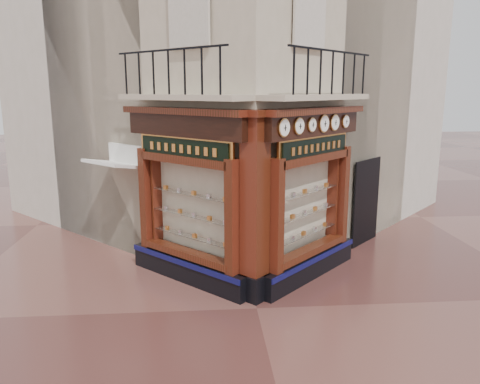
{
  "coord_description": "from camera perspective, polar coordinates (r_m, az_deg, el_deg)",
  "views": [
    {
      "loc": [
        -1.03,
        -8.74,
        4.34
      ],
      "look_at": [
        -0.18,
        2.0,
        2.0
      ],
      "focal_mm": 35.0,
      "sensor_mm": 36.0,
      "label": 1
    }
  ],
  "objects": [
    {
      "name": "ground",
      "position": [
        9.81,
        2.05,
        -14.0
      ],
      "size": [
        80.0,
        80.0,
        0.0
      ],
      "primitive_type": "plane",
      "color": "#522A26",
      "rests_on": "ground"
    },
    {
      "name": "clock_b",
      "position": [
        9.81,
        7.2,
        7.96
      ],
      "size": [
        0.29,
        0.29,
        0.36
      ],
      "rotation": [
        0.0,
        0.0,
        0.79
      ],
      "color": "#B1793B",
      "rests_on": "ground"
    },
    {
      "name": "clock_f",
      "position": [
        11.52,
        12.73,
        8.39
      ],
      "size": [
        0.26,
        0.26,
        0.32
      ],
      "rotation": [
        0.0,
        0.0,
        0.79
      ],
      "color": "#B1793B",
      "rests_on": "ground"
    },
    {
      "name": "shopfront_right",
      "position": [
        10.85,
        8.58,
        -0.45
      ],
      "size": [
        2.86,
        2.86,
        3.98
      ],
      "rotation": [
        0.0,
        0.0,
        0.79
      ],
      "color": "black",
      "rests_on": "ground"
    },
    {
      "name": "main_building",
      "position": [
        15.02,
        -0.58,
        18.61
      ],
      "size": [
        11.31,
        11.31,
        12.0
      ],
      "primitive_type": "cube",
      "rotation": [
        0.0,
        0.0,
        0.79
      ],
      "color": "beige",
      "rests_on": "ground"
    },
    {
      "name": "clock_a",
      "position": [
        9.37,
        5.37,
        7.8
      ],
      "size": [
        0.3,
        0.3,
        0.38
      ],
      "rotation": [
        0.0,
        0.0,
        0.79
      ],
      "color": "#B1793B",
      "rests_on": "ground"
    },
    {
      "name": "clock_e",
      "position": [
        11.07,
        11.45,
        8.3
      ],
      "size": [
        0.31,
        0.31,
        0.38
      ],
      "rotation": [
        0.0,
        0.0,
        0.79
      ],
      "color": "#B1793B",
      "rests_on": "ground"
    },
    {
      "name": "corner_pilaster",
      "position": [
        9.6,
        1.8,
        -2.18
      ],
      "size": [
        0.85,
        0.85,
        3.98
      ],
      "rotation": [
        0.0,
        0.0,
        0.79
      ],
      "color": "black",
      "rests_on": "ground"
    },
    {
      "name": "signboard_left",
      "position": [
        10.34,
        -6.89,
        5.29
      ],
      "size": [
        2.09,
        2.09,
        0.56
      ],
      "rotation": [
        0.0,
        0.0,
        2.36
      ],
      "color": "#E09042",
      "rests_on": "ground"
    },
    {
      "name": "clock_c",
      "position": [
        10.22,
        8.75,
        8.09
      ],
      "size": [
        0.26,
        0.26,
        0.31
      ],
      "rotation": [
        0.0,
        0.0,
        0.79
      ],
      "color": "#B1793B",
      "rests_on": "ground"
    },
    {
      "name": "neighbour_left",
      "position": [
        17.47,
        -9.62,
        15.91
      ],
      "size": [
        11.31,
        11.31,
        11.0
      ],
      "primitive_type": "cube",
      "rotation": [
        0.0,
        0.0,
        0.79
      ],
      "color": "beige",
      "rests_on": "ground"
    },
    {
      "name": "shopfront_left",
      "position": [
        10.58,
        -6.43,
        -0.72
      ],
      "size": [
        2.86,
        2.86,
        3.98
      ],
      "rotation": [
        0.0,
        0.0,
        2.36
      ],
      "color": "black",
      "rests_on": "ground"
    },
    {
      "name": "neighbour_right",
      "position": [
        17.76,
        7.16,
        15.92
      ],
      "size": [
        11.31,
        11.31,
        11.0
      ],
      "primitive_type": "cube",
      "rotation": [
        0.0,
        0.0,
        0.79
      ],
      "color": "beige",
      "rests_on": "ground"
    },
    {
      "name": "balcony",
      "position": [
        10.28,
        1.28,
        11.58
      ],
      "size": [
        5.94,
        2.97,
        1.03
      ],
      "color": "beige",
      "rests_on": "ground"
    },
    {
      "name": "signboard_right",
      "position": [
        10.62,
        9.13,
        5.41
      ],
      "size": [
        2.01,
        2.01,
        0.54
      ],
      "rotation": [
        0.0,
        0.0,
        0.79
      ],
      "color": "#E09042",
      "rests_on": "ground"
    },
    {
      "name": "clock_d",
      "position": [
        10.65,
        10.19,
        8.2
      ],
      "size": [
        0.32,
        0.32,
        0.4
      ],
      "rotation": [
        0.0,
        0.0,
        0.79
      ],
      "color": "#B1793B",
      "rests_on": "ground"
    },
    {
      "name": "awning",
      "position": [
        12.83,
        -14.68,
        -7.92
      ],
      "size": [
        1.65,
        1.65,
        0.23
      ],
      "primitive_type": null,
      "rotation": [
        0.18,
        0.0,
        2.36
      ],
      "color": "white",
      "rests_on": "ground"
    }
  ]
}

